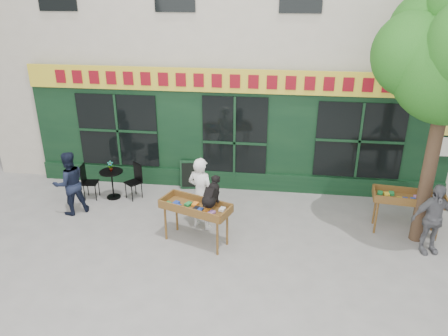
{
  "coord_description": "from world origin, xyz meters",
  "views": [
    {
      "loc": [
        1.14,
        -8.52,
        5.34
      ],
      "look_at": [
        -0.04,
        0.5,
        1.39
      ],
      "focal_mm": 35.0,
      "sensor_mm": 36.0,
      "label": 1
    }
  ],
  "objects": [
    {
      "name": "bistro_table",
      "position": [
        -3.11,
        1.35,
        0.54
      ],
      "size": [
        0.6,
        0.6,
        0.76
      ],
      "color": "black",
      "rests_on": "ground"
    },
    {
      "name": "man_left",
      "position": [
        -3.81,
        0.45,
        0.8
      ],
      "size": [
        0.99,
        0.97,
        1.6
      ],
      "primitive_type": "imported",
      "rotation": [
        0.0,
        0.0,
        3.87
      ],
      "color": "black",
      "rests_on": "ground"
    },
    {
      "name": "book_cart_center",
      "position": [
        -0.53,
        -0.46,
        0.82
      ],
      "size": [
        1.62,
        1.1,
        0.99
      ],
      "rotation": [
        0.0,
        0.0,
        -0.36
      ],
      "color": "brown",
      "rests_on": "ground"
    },
    {
      "name": "ground",
      "position": [
        0.0,
        0.0,
        0.0
      ],
      "size": [
        80.0,
        80.0,
        0.0
      ],
      "primitive_type": "plane",
      "color": "slate",
      "rests_on": "ground"
    },
    {
      "name": "bistro_chair_left",
      "position": [
        -3.75,
        1.24,
        0.56
      ],
      "size": [
        0.4,
        0.4,
        0.95
      ],
      "rotation": [
        0.0,
        0.0,
        1.68
      ],
      "color": "black",
      "rests_on": "ground"
    },
    {
      "name": "chalkboard",
      "position": [
        -1.2,
        2.19,
        0.4
      ],
      "size": [
        0.58,
        0.27,
        0.79
      ],
      "rotation": [
        0.0,
        0.0,
        0.14
      ],
      "color": "black",
      "rests_on": "ground"
    },
    {
      "name": "man_right",
      "position": [
        4.4,
        -0.17,
        0.78
      ],
      "size": [
        0.98,
        0.59,
        1.57
      ],
      "primitive_type": "imported",
      "rotation": [
        0.0,
        0.0,
        0.24
      ],
      "color": "slate",
      "rests_on": "ground"
    },
    {
      "name": "bistro_chair_right",
      "position": [
        -2.51,
        1.47,
        0.56
      ],
      "size": [
        0.51,
        0.51,
        0.95
      ],
      "rotation": [
        0.0,
        0.0,
        -0.67
      ],
      "color": "black",
      "rests_on": "ground"
    },
    {
      "name": "woman",
      "position": [
        -0.53,
        0.19,
        0.87
      ],
      "size": [
        0.74,
        0.61,
        1.74
      ],
      "primitive_type": "imported",
      "rotation": [
        0.0,
        0.0,
        2.79
      ],
      "color": "white",
      "rests_on": "ground"
    },
    {
      "name": "dog",
      "position": [
        -0.18,
        -0.51,
        1.29
      ],
      "size": [
        0.53,
        0.68,
        0.6
      ],
      "primitive_type": null,
      "rotation": [
        0.0,
        0.0,
        -0.36
      ],
      "color": "black",
      "rests_on": "book_cart_center"
    },
    {
      "name": "book_cart_right",
      "position": [
        4.1,
        0.58,
        0.82
      ],
      "size": [
        1.56,
        0.78,
        0.99
      ],
      "rotation": [
        0.0,
        0.0,
        -0.11
      ],
      "color": "brown",
      "rests_on": "ground"
    },
    {
      "name": "potted_plant",
      "position": [
        -3.11,
        1.35,
        0.91
      ],
      "size": [
        0.18,
        0.15,
        0.28
      ],
      "primitive_type": "imported",
      "rotation": [
        0.0,
        0.0,
        0.37
      ],
      "color": "gray",
      "rests_on": "bistro_table"
    }
  ]
}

